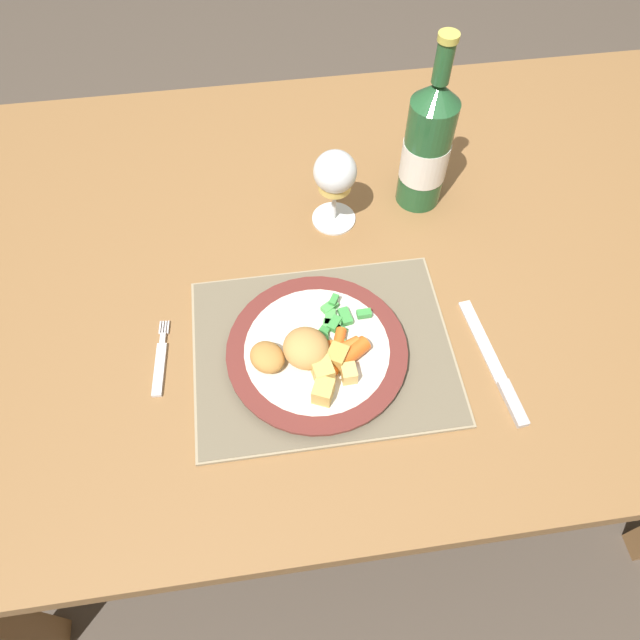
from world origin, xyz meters
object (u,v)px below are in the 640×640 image
Objects in this scene: dining_table at (339,280)px; wine_glass at (332,177)px; dinner_plate at (317,351)px; bottle at (427,147)px; fork at (160,363)px; table_knife at (497,371)px.

wine_glass is (-0.00, 0.07, 0.18)m from dining_table.
wine_glass is (0.06, 0.26, 0.08)m from dinner_plate.
bottle is (0.15, 0.10, 0.19)m from dining_table.
table_knife is (0.48, -0.08, 0.00)m from fork.
table_knife is (0.19, -0.25, 0.08)m from dining_table.
wine_glass reaches higher than dining_table.
wine_glass is at bearing 76.96° from dinner_plate.
wine_glass reaches higher than dinner_plate.
fork is 0.49m from table_knife.
dining_table is 11.92× the size of fork.
dining_table is 4.97× the size of bottle.
fork is (-0.29, -0.17, 0.08)m from dining_table.
table_knife is at bearing -59.53° from wine_glass.
dining_table is 7.03× the size of table_knife.
dining_table is 0.27m from bottle.
table_knife is 0.39m from wine_glass.
table_knife is 1.51× the size of wine_glass.
dining_table is at bearing 126.36° from table_knife.
table_knife is 0.37m from bottle.
wine_glass is at bearing 120.47° from table_knife.
dinner_plate is 0.86× the size of bottle.
table_knife is at bearing -53.64° from dining_table.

